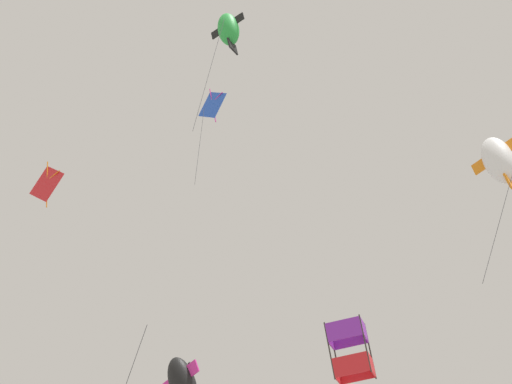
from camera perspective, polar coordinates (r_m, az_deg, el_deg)
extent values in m
ellipsoid|color=green|center=(27.15, -1.99, 11.55)|extent=(0.96, 1.19, 1.63)
cube|color=black|center=(27.39, -2.71, 11.35)|extent=(0.55, 0.26, 0.33)
cube|color=black|center=(27.19, -1.37, 12.21)|extent=(0.55, 0.26, 0.33)
cube|color=black|center=(26.47, -1.69, 10.37)|extent=(0.19, 0.58, 0.59)
sphere|color=black|center=(27.74, -2.14, 11.59)|extent=(0.15, 0.17, 0.15)
sphere|color=black|center=(27.64, -1.45, 12.04)|extent=(0.15, 0.17, 0.15)
cylinder|color=#47474C|center=(24.11, -3.35, 8.59)|extent=(1.48, 0.30, 4.71)
cube|color=purple|center=(28.75, 6.70, -10.30)|extent=(1.23, 0.93, 0.59)
cube|color=purple|center=(27.57, 6.29, -9.71)|extent=(1.23, 0.93, 0.59)
cube|color=purple|center=(28.24, 5.28, -10.30)|extent=(0.75, 1.22, 1.17)
cube|color=purple|center=(28.10, 7.73, -9.72)|extent=(0.75, 1.22, 1.17)
cube|color=red|center=(28.45, 7.20, -12.64)|extent=(1.23, 0.93, 0.59)
cube|color=red|center=(27.27, 6.80, -12.15)|extent=(1.23, 0.93, 0.59)
cube|color=red|center=(27.93, 5.76, -12.68)|extent=(0.75, 1.22, 1.17)
cube|color=red|center=(27.80, 8.26, -12.11)|extent=(0.75, 1.22, 1.17)
cylinder|color=#332D28|center=(28.67, 5.74, -11.75)|extent=(0.55, 0.88, 1.76)
cylinder|color=#332D28|center=(28.54, 8.17, -11.18)|extent=(0.55, 0.88, 1.76)
cylinder|color=#332D28|center=(27.49, 5.28, -11.21)|extent=(0.55, 0.88, 1.76)
cylinder|color=#332D28|center=(27.35, 7.80, -10.63)|extent=(0.55, 0.88, 1.76)
cube|color=red|center=(23.37, -14.74, 0.57)|extent=(1.30, 0.38, 1.29)
cylinder|color=orange|center=(23.39, -14.71, 0.55)|extent=(0.36, 0.57, 1.43)
cylinder|color=orange|center=(23.45, -14.71, 0.78)|extent=(1.07, 0.17, 0.03)
ellipsoid|color=black|center=(19.25, -5.27, -13.51)|extent=(0.71, 1.17, 1.47)
cube|color=#DB2D93|center=(19.10, -4.72, -12.59)|extent=(0.49, 0.19, 0.29)
sphere|color=black|center=(19.70, -5.46, -12.67)|extent=(0.11, 0.15, 0.14)
sphere|color=black|center=(19.49, -4.75, -12.17)|extent=(0.11, 0.15, 0.14)
ellipsoid|color=white|center=(24.11, 16.97, 2.20)|extent=(0.98, 1.16, 1.92)
cube|color=orange|center=(24.33, 15.91, 1.92)|extent=(0.65, 0.18, 0.40)
cube|color=orange|center=(24.19, 17.69, 3.16)|extent=(0.65, 0.18, 0.40)
cube|color=orange|center=(23.40, 17.84, 0.48)|extent=(0.12, 0.66, 0.66)
sphere|color=black|center=(24.79, 16.44, 2.37)|extent=(0.16, 0.18, 0.17)
sphere|color=black|center=(24.72, 17.36, 3.00)|extent=(0.16, 0.18, 0.17)
cylinder|color=#47474C|center=(21.09, 17.30, -0.94)|extent=(2.48, 0.03, 3.81)
cube|color=blue|center=(30.70, -3.14, 6.25)|extent=(1.49, 0.39, 1.46)
cylinder|color=#DB2D93|center=(30.72, -3.11, 6.22)|extent=(0.25, 0.60, 1.63)
cylinder|color=#DB2D93|center=(30.81, -3.15, 6.39)|extent=(1.21, 0.04, 0.03)
cylinder|color=#47474C|center=(28.59, -4.06, 3.39)|extent=(0.86, 0.54, 3.57)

